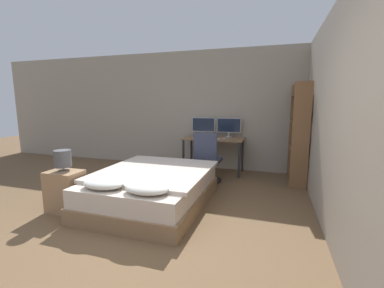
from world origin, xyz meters
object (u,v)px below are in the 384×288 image
(computer_mouse, at_px, (224,139))
(office_chair, at_px, (207,162))
(desk, at_px, (213,142))
(bookshelf, at_px, (299,131))
(nightstand, at_px, (65,191))
(monitor_left, at_px, (204,125))
(monitor_right, at_px, (229,126))
(bed, at_px, (152,188))
(keyboard, at_px, (211,139))
(bedside_lamp, at_px, (63,159))

(computer_mouse, bearing_deg, office_chair, -113.94)
(desk, distance_m, bookshelf, 1.76)
(nightstand, bearing_deg, desk, 60.12)
(monitor_left, distance_m, monitor_right, 0.58)
(bed, relative_size, nightstand, 3.42)
(monitor_left, relative_size, keyboard, 1.47)
(nightstand, height_order, keyboard, keyboard)
(bed, bearing_deg, monitor_right, 72.06)
(bed, relative_size, computer_mouse, 28.50)
(bed, height_order, monitor_right, monitor_right)
(desk, relative_size, monitor_right, 2.43)
(bed, xyz_separation_m, desk, (0.46, 2.08, 0.41))
(bed, relative_size, keyboard, 5.45)
(nightstand, height_order, desk, desk)
(bookshelf, bearing_deg, desk, 169.66)
(nightstand, bearing_deg, computer_mouse, 53.52)
(desk, bearing_deg, monitor_left, 141.99)
(monitor_left, xyz_separation_m, computer_mouse, (0.56, -0.45, -0.23))
(bed, height_order, computer_mouse, computer_mouse)
(monitor_right, bearing_deg, desk, -141.99)
(keyboard, bearing_deg, office_chair, -84.53)
(computer_mouse, distance_m, bookshelf, 1.44)
(bed, distance_m, bookshelf, 2.88)
(bedside_lamp, distance_m, bookshelf, 4.00)
(keyboard, xyz_separation_m, bookshelf, (1.70, -0.09, 0.23))
(bedside_lamp, relative_size, computer_mouse, 4.29)
(monitor_left, height_order, keyboard, monitor_left)
(keyboard, distance_m, office_chair, 0.64)
(monitor_left, height_order, computer_mouse, monitor_left)
(bed, bearing_deg, nightstand, -151.52)
(bedside_lamp, bearing_deg, office_chair, 50.76)
(monitor_left, xyz_separation_m, bookshelf, (1.99, -0.54, -0.01))
(monitor_right, height_order, computer_mouse, monitor_right)
(office_chair, bearing_deg, desk, 93.80)
(monitor_left, height_order, monitor_right, same)
(nightstand, height_order, bedside_lamp, bedside_lamp)
(bedside_lamp, relative_size, bookshelf, 0.16)
(nightstand, height_order, monitor_left, monitor_left)
(bedside_lamp, distance_m, monitor_right, 3.42)
(bed, distance_m, monitor_right, 2.54)
(bed, distance_m, computer_mouse, 2.06)
(keyboard, bearing_deg, monitor_left, 122.81)
(bedside_lamp, bearing_deg, bookshelf, 36.08)
(keyboard, height_order, bookshelf, bookshelf)
(bed, xyz_separation_m, keyboard, (0.46, 1.85, 0.51))
(monitor_left, bearing_deg, bookshelf, -15.11)
(bedside_lamp, height_order, monitor_right, monitor_right)
(bedside_lamp, xyz_separation_m, office_chair, (1.58, 1.93, -0.37))
(monitor_left, bearing_deg, keyboard, -57.19)
(bed, relative_size, monitor_right, 3.71)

